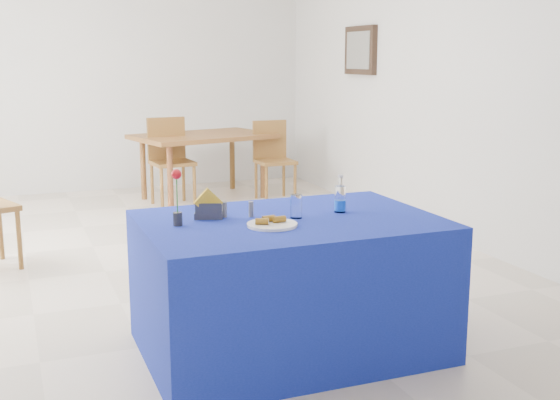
% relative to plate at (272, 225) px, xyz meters
% --- Properties ---
extents(floor, '(7.00, 7.00, 0.00)m').
position_rel_plate_xyz_m(floor, '(-0.07, 2.01, -0.77)').
color(floor, beige).
rests_on(floor, ground).
extents(room_shell, '(7.00, 7.00, 7.00)m').
position_rel_plate_xyz_m(room_shell, '(-0.07, 2.01, 0.98)').
color(room_shell, silver).
rests_on(room_shell, ground).
extents(picture_frame, '(0.06, 0.64, 0.52)m').
position_rel_plate_xyz_m(picture_frame, '(2.40, 3.61, 0.93)').
color(picture_frame, black).
rests_on(picture_frame, room_shell).
extents(picture_art, '(0.02, 0.52, 0.40)m').
position_rel_plate_xyz_m(picture_art, '(2.38, 3.61, 0.93)').
color(picture_art, '#998C66').
rests_on(picture_art, room_shell).
extents(plate, '(0.26, 0.26, 0.01)m').
position_rel_plate_xyz_m(plate, '(0.00, 0.00, 0.00)').
color(plate, white).
rests_on(plate, blue_table).
extents(drinking_glass, '(0.06, 0.06, 0.13)m').
position_rel_plate_xyz_m(drinking_glass, '(0.19, 0.13, 0.06)').
color(drinking_glass, white).
rests_on(drinking_glass, blue_table).
extents(salt_shaker, '(0.03, 0.03, 0.08)m').
position_rel_plate_xyz_m(salt_shaker, '(-0.17, 0.29, 0.04)').
color(salt_shaker, slate).
rests_on(salt_shaker, blue_table).
extents(pepper_shaker, '(0.03, 0.03, 0.08)m').
position_rel_plate_xyz_m(pepper_shaker, '(-0.03, 0.25, 0.04)').
color(pepper_shaker, slate).
rests_on(pepper_shaker, blue_table).
extents(blue_table, '(1.60, 1.10, 0.76)m').
position_rel_plate_xyz_m(blue_table, '(0.15, 0.13, -0.39)').
color(blue_table, navy).
rests_on(blue_table, floor).
extents(water_bottle, '(0.07, 0.07, 0.21)m').
position_rel_plate_xyz_m(water_bottle, '(0.48, 0.18, 0.06)').
color(water_bottle, white).
rests_on(water_bottle, blue_table).
extents(napkin_holder, '(0.17, 0.11, 0.17)m').
position_rel_plate_xyz_m(napkin_holder, '(-0.26, 0.29, 0.04)').
color(napkin_holder, '#3C3B41').
rests_on(napkin_holder, blue_table).
extents(rose_vase, '(0.05, 0.05, 0.30)m').
position_rel_plate_xyz_m(rose_vase, '(-0.46, 0.19, 0.14)').
color(rose_vase, '#25262B').
rests_on(rose_vase, blue_table).
extents(oak_table, '(1.70, 1.30, 0.76)m').
position_rel_plate_xyz_m(oak_table, '(0.86, 4.52, -0.09)').
color(oak_table, brown).
rests_on(oak_table, floor).
extents(chair_bg_left, '(0.47, 0.47, 0.97)m').
position_rel_plate_xyz_m(chair_bg_left, '(0.43, 4.35, -0.21)').
color(chair_bg_left, brown).
rests_on(chair_bg_left, floor).
extents(chair_bg_right, '(0.41, 0.41, 0.91)m').
position_rel_plate_xyz_m(chair_bg_right, '(1.60, 4.20, -0.24)').
color(chair_bg_right, brown).
rests_on(chair_bg_right, floor).
extents(banana_pieces, '(0.18, 0.10, 0.03)m').
position_rel_plate_xyz_m(banana_pieces, '(-0.01, 0.01, 0.02)').
color(banana_pieces, orange).
rests_on(banana_pieces, plate).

